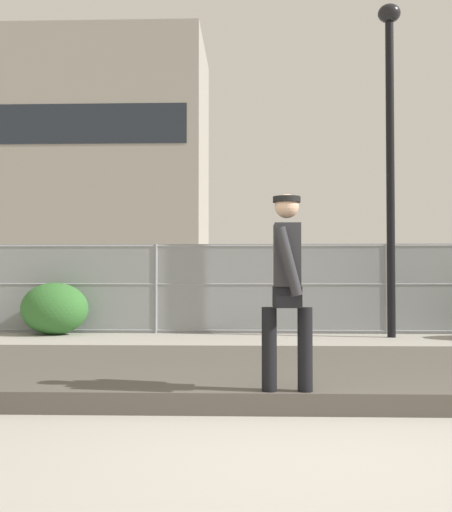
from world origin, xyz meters
TOP-DOWN VIEW (x-y plane):
  - ground_plane at (0.00, 0.00)m, footprint 120.00×120.00m
  - gravel_berm at (0.00, 3.20)m, footprint 11.61×3.89m
  - skateboard at (-0.11, 1.37)m, footprint 0.80×0.21m
  - skater at (-0.11, 1.37)m, footprint 0.72×0.58m
  - chain_fence at (0.00, 9.43)m, footprint 23.83×0.06m
  - street_lamp at (2.31, 8.65)m, footprint 0.44×0.44m
  - parked_car_near at (-5.11, 13.33)m, footprint 4.53×2.22m
  - parked_car_mid at (1.72, 12.92)m, footprint 4.53×2.22m
  - library_building at (-12.85, 41.67)m, footprint 18.59×10.21m
  - shrub_left at (-4.37, 8.99)m, footprint 1.36×1.11m

SIDE VIEW (x-z plane):
  - ground_plane at x=0.00m, z-range 0.00..0.00m
  - skateboard at x=-0.11m, z-range 0.02..0.09m
  - gravel_berm at x=0.00m, z-range 0.00..0.19m
  - shrub_left at x=-4.37m, z-range 0.00..1.05m
  - parked_car_near at x=-5.11m, z-range 0.01..1.67m
  - parked_car_mid at x=1.72m, z-range 0.01..1.67m
  - chain_fence at x=0.00m, z-range 0.01..1.86m
  - skater at x=-0.11m, z-range 0.20..2.03m
  - street_lamp at x=2.31m, z-range 0.82..7.33m
  - library_building at x=-12.85m, z-range 0.00..17.19m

